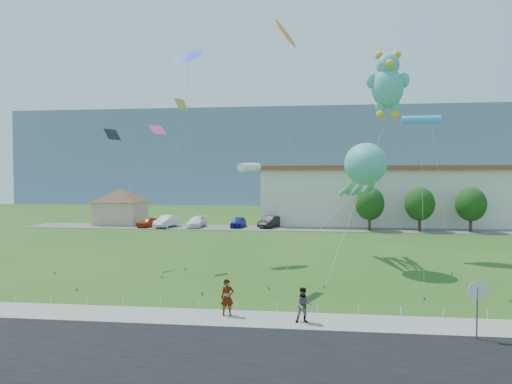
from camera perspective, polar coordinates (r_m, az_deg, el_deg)
ground at (r=24.89m, az=0.49°, el=-13.86°), size 160.00×160.00×0.00m
road at (r=17.39m, az=-2.60°, el=-20.93°), size 80.00×8.00×0.06m
sidewalk at (r=22.26m, az=-0.32°, el=-15.66°), size 80.00×2.50×0.10m
parking_strip at (r=59.24m, az=4.20°, el=-4.57°), size 70.00×6.00×0.06m
hill_ridge at (r=143.93m, az=5.73°, el=4.26°), size 160.00×50.00×25.00m
pavilion at (r=67.39m, az=-16.52°, el=-1.30°), size 9.20×9.20×5.00m
warehouse at (r=71.77m, az=25.78°, el=-0.34°), size 61.00×15.00×8.20m
stop_sign at (r=21.34m, az=25.93°, el=-11.57°), size 0.80×0.07×2.50m
rope_fence at (r=23.58m, az=0.13°, el=-14.14°), size 26.05×0.05×0.50m
tree_near at (r=58.37m, az=14.02°, el=-1.41°), size 3.60×3.60×5.47m
tree_mid at (r=59.42m, az=19.77°, el=-1.41°), size 3.60×3.60×5.47m
tree_far at (r=61.06m, az=25.27°, el=-1.40°), size 3.60×3.60×5.47m
pedestrian_left at (r=22.52m, az=-3.62°, el=-13.02°), size 0.74×0.61×1.74m
pedestrian_right at (r=21.57m, az=5.99°, el=-13.89°), size 0.86×0.72×1.61m
parked_car_red at (r=62.25m, az=-13.30°, el=-3.68°), size 2.68×4.05×1.28m
parked_car_silver at (r=61.61m, az=-11.08°, el=-3.60°), size 2.54×4.93×1.55m
parked_car_white at (r=61.06m, az=-7.42°, el=-3.72°), size 1.97×4.70×1.35m
parked_car_blue at (r=60.35m, az=-2.22°, el=-3.76°), size 1.80×4.09×1.37m
parked_car_black at (r=60.10m, az=1.74°, el=-3.73°), size 3.00×4.81×1.50m
octopus_kite at (r=34.98m, az=13.33°, el=2.41°), size 8.01×12.82×9.21m
teddy_bear_kite at (r=41.54m, az=16.15°, el=12.97°), size 7.54×13.69×17.48m
small_kite_white at (r=27.80m, az=-0.87°, el=3.03°), size 2.74×3.44×7.79m
small_kite_cyan at (r=29.42m, az=19.94°, el=8.32°), size 0.66×3.99×10.62m
small_kite_blue at (r=40.51m, az=-8.54°, el=15.89°), size 2.34×6.82×17.63m
small_kite_pink at (r=34.57m, az=-13.13°, el=5.72°), size 2.97×8.73×10.72m
small_kite_purple at (r=44.19m, az=19.86°, el=17.45°), size 1.80×9.81×19.86m
small_kite_black at (r=37.01m, az=-18.17°, el=5.26°), size 2.98×5.18×10.48m
small_kite_yellow at (r=36.17m, az=-9.58°, el=8.57°), size 1.29×6.61×12.89m
small_kite_orange at (r=43.03m, az=3.79°, el=18.59°), size 1.99×8.78×20.31m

